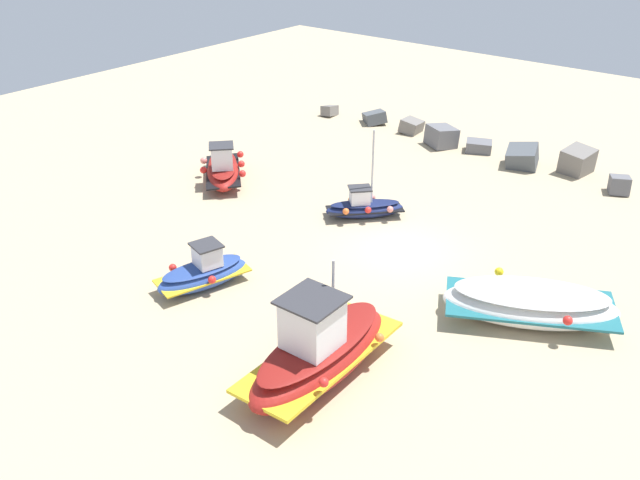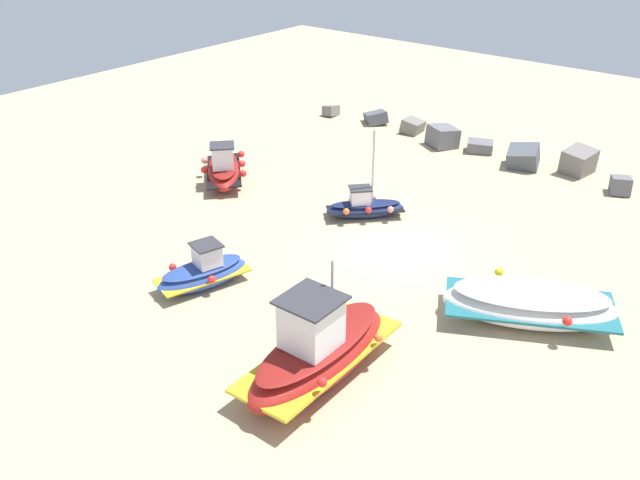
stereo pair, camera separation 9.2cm
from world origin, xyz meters
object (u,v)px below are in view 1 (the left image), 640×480
(fishing_boat_2, at_px, (364,207))
(fishing_boat_3, at_px, (319,351))
(fishing_boat_1, at_px, (203,273))
(fishing_boat_4, at_px, (223,169))
(fishing_boat_0, at_px, (530,304))

(fishing_boat_2, relative_size, fishing_boat_3, 0.67)
(fishing_boat_1, distance_m, fishing_boat_4, 8.69)
(fishing_boat_4, bearing_deg, fishing_boat_3, 9.50)
(fishing_boat_0, relative_size, fishing_boat_3, 1.04)
(fishing_boat_2, height_order, fishing_boat_4, fishing_boat_2)
(fishing_boat_2, bearing_deg, fishing_boat_0, 114.53)
(fishing_boat_1, bearing_deg, fishing_boat_2, 8.20)
(fishing_boat_4, bearing_deg, fishing_boat_0, 36.56)
(fishing_boat_1, height_order, fishing_boat_4, fishing_boat_4)
(fishing_boat_1, height_order, fishing_boat_2, fishing_boat_2)
(fishing_boat_3, relative_size, fishing_boat_4, 1.35)
(fishing_boat_0, xyz_separation_m, fishing_boat_4, (-14.77, 1.78, 0.01))
(fishing_boat_0, distance_m, fishing_boat_2, 8.41)
(fishing_boat_0, relative_size, fishing_boat_1, 1.65)
(fishing_boat_1, distance_m, fishing_boat_2, 7.52)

